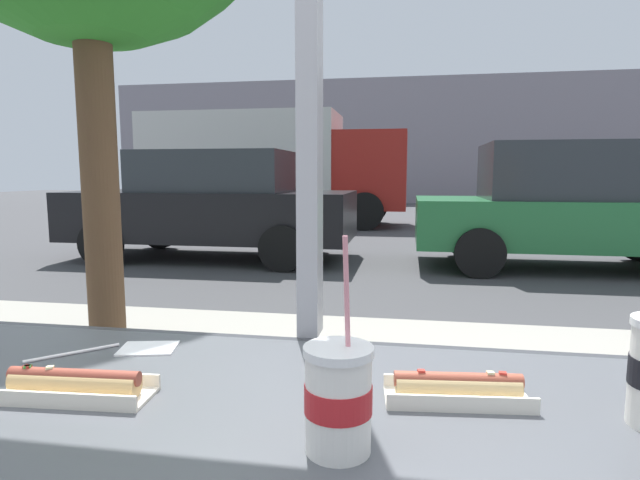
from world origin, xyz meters
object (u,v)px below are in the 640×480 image
at_px(box_truck, 271,164).
at_px(hotdog_tray_near, 457,388).
at_px(soda_cup_left, 338,397).
at_px(parked_car_black, 213,204).
at_px(hotdog_tray_far, 75,385).
at_px(parked_car_green, 568,206).

bearing_deg(box_truck, hotdog_tray_near, -73.41).
relative_size(soda_cup_left, parked_car_black, 0.07).
xyz_separation_m(hotdog_tray_near, hotdog_tray_far, (-0.65, -0.10, -0.00)).
distance_m(soda_cup_left, box_truck, 12.93).
height_order(soda_cup_left, hotdog_tray_near, soda_cup_left).
relative_size(parked_car_black, parked_car_green, 1.04).
relative_size(parked_car_black, box_truck, 0.65).
bearing_deg(soda_cup_left, parked_car_green, 71.91).
height_order(soda_cup_left, hotdog_tray_far, soda_cup_left).
xyz_separation_m(parked_car_black, parked_car_green, (5.17, -0.00, 0.02)).
height_order(hotdog_tray_near, hotdog_tray_far, same).
bearing_deg(soda_cup_left, box_truck, 105.59).
relative_size(hotdog_tray_near, parked_car_black, 0.06).
bearing_deg(soda_cup_left, hotdog_tray_near, 46.86).
height_order(soda_cup_left, parked_car_green, parked_car_green).
xyz_separation_m(hotdog_tray_far, box_truck, (-3.00, 12.35, 0.62)).
bearing_deg(box_truck, parked_car_black, -84.12).
relative_size(hotdog_tray_near, parked_car_green, 0.06).
xyz_separation_m(hotdog_tray_near, parked_car_green, (2.08, 6.74, -0.08)).
bearing_deg(hotdog_tray_near, hotdog_tray_far, -171.64).
bearing_deg(parked_car_green, box_truck, 136.12).
bearing_deg(parked_car_black, soda_cup_left, -67.26).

